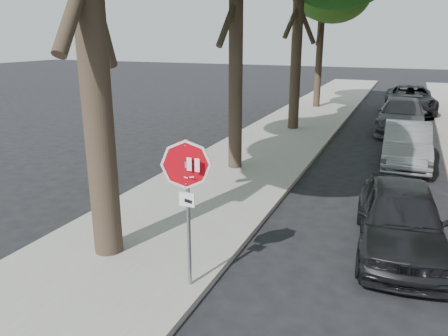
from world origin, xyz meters
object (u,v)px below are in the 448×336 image
at_px(car_a, 400,218).
at_px(stop_sign, 187,186).
at_px(car_b, 406,144).
at_px(car_c, 401,116).
at_px(car_d, 410,100).

bearing_deg(car_a, stop_sign, -142.81).
height_order(car_b, car_c, car_c).
bearing_deg(stop_sign, car_b, 71.71).
distance_m(car_b, car_d, 11.43).
height_order(car_a, car_b, car_a).
bearing_deg(car_c, car_b, -87.44).
height_order(car_b, car_d, car_d).
height_order(stop_sign, car_a, stop_sign).
distance_m(stop_sign, car_c, 16.03).
distance_m(car_c, car_d, 5.71).
xyz_separation_m(car_a, car_b, (0.00, 6.92, -0.01)).
distance_m(car_a, car_d, 18.35).
xyz_separation_m(car_b, car_c, (-0.32, 5.73, 0.05)).
bearing_deg(car_b, car_c, 91.44).
bearing_deg(car_d, stop_sign, -103.15).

